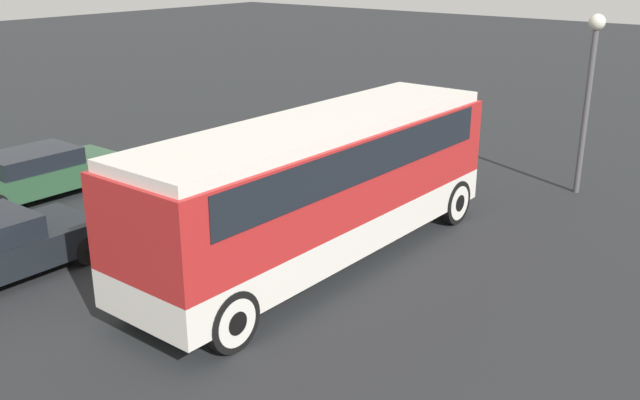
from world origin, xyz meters
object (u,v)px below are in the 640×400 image
at_px(parked_car_mid, 254,149).
at_px(parked_car_far, 38,173).
at_px(lamp_post, 590,76).
at_px(tour_bus, 323,177).

distance_m(parked_car_mid, parked_car_far, 6.26).
bearing_deg(lamp_post, parked_car_mid, 116.22).
distance_m(tour_bus, lamp_post, 8.74).
height_order(tour_bus, parked_car_far, tour_bus).
xyz_separation_m(tour_bus, parked_car_mid, (3.99, 5.92, -1.25)).
xyz_separation_m(parked_car_mid, lamp_post, (4.22, -8.58, 2.62)).
bearing_deg(tour_bus, lamp_post, -17.91).
height_order(tour_bus, parked_car_mid, tour_bus).
height_order(parked_car_far, lamp_post, lamp_post).
bearing_deg(parked_car_far, parked_car_mid, -27.42).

